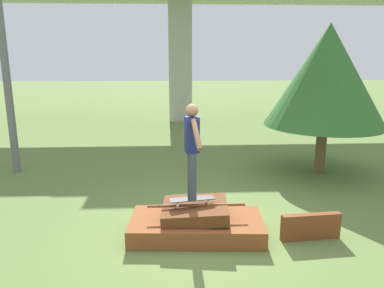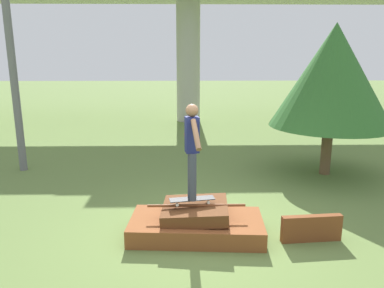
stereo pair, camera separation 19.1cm
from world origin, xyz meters
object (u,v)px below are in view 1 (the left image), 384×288
skateboard (192,199)px  tree_behind_left (327,76)px  skater (192,145)px  utility_pole (1,29)px

skateboard → tree_behind_left: (3.65, 3.42, 1.94)m
skater → skateboard: bearing=14.0°
skater → utility_pole: size_ratio=0.23×
skateboard → utility_pole: utility_pole is taller
skater → utility_pole: (-4.61, 3.93, 2.12)m
skateboard → utility_pole: size_ratio=0.11×
tree_behind_left → skateboard: bearing=-136.9°
utility_pole → skateboard: bearing=-40.4°
utility_pole → tree_behind_left: size_ratio=1.86×
skateboard → skater: size_ratio=0.49×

